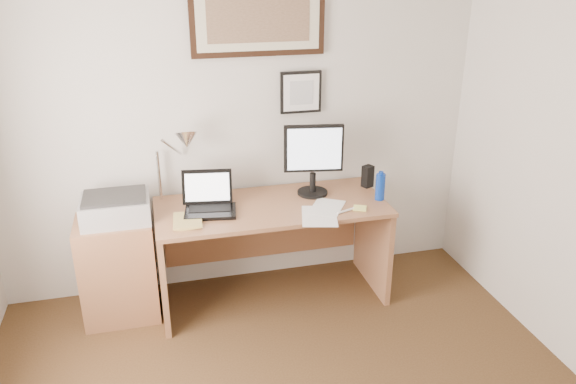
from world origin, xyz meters
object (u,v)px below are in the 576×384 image
object	(u,v)px
water_bottle	(380,187)
desk	(269,230)
side_cabinet	(119,269)
printer	(116,208)
book	(173,222)
laptop	(209,203)
lcd_monitor	(313,156)

from	to	relation	value
water_bottle	desk	distance (m)	0.85
side_cabinet	printer	bearing A→B (deg)	4.40
book	laptop	xyz separation A→B (m)	(0.25, 0.14, 0.05)
lcd_monitor	printer	bearing A→B (deg)	-177.51
water_bottle	book	size ratio (longest dim) A/B	0.76
laptop	lcd_monitor	xyz separation A→B (m)	(0.76, 0.10, 0.23)
laptop	lcd_monitor	world-z (taller)	lcd_monitor
water_bottle	printer	world-z (taller)	water_bottle
desk	laptop	xyz separation A→B (m)	(-0.43, -0.07, 0.29)
water_bottle	lcd_monitor	distance (m)	0.52
side_cabinet	book	world-z (taller)	book
side_cabinet	water_bottle	size ratio (longest dim) A/B	3.82
printer	side_cabinet	bearing A→B (deg)	-175.60
desk	printer	size ratio (longest dim) A/B	3.64
desk	laptop	world-z (taller)	laptop
book	side_cabinet	bearing A→B (deg)	155.30
book	desk	bearing A→B (deg)	17.44
water_bottle	printer	distance (m)	1.81
desk	laptop	size ratio (longest dim) A/B	4.30
water_bottle	printer	bearing A→B (deg)	175.37
printer	laptop	bearing A→B (deg)	-3.78
side_cabinet	lcd_monitor	distance (m)	1.56
side_cabinet	desk	xyz separation A→B (m)	(1.07, 0.04, 0.15)
lcd_monitor	printer	xyz separation A→B (m)	(-1.37, -0.06, -0.22)
book	laptop	distance (m)	0.29
side_cabinet	desk	distance (m)	1.08
side_cabinet	desk	size ratio (longest dim) A/B	0.46
desk	lcd_monitor	size ratio (longest dim) A/B	3.08
side_cabinet	laptop	world-z (taller)	laptop
printer	book	bearing A→B (deg)	-26.88
water_bottle	printer	xyz separation A→B (m)	(-1.81, 0.15, -0.03)
book	printer	bearing A→B (deg)	153.12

